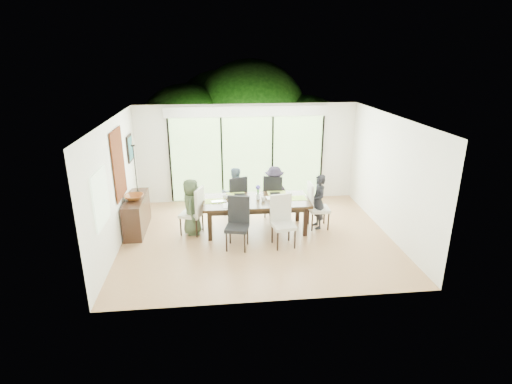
{
  "coord_description": "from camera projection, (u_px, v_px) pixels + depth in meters",
  "views": [
    {
      "loc": [
        -0.92,
        -8.2,
        3.98
      ],
      "look_at": [
        0.0,
        0.25,
        1.0
      ],
      "focal_mm": 28.0,
      "sensor_mm": 36.0,
      "label": 1
    }
  ],
  "objects": [
    {
      "name": "sideboard",
      "position": [
        137.0,
        214.0,
        9.33
      ],
      "size": [
        0.41,
        1.45,
        0.81
      ],
      "primitive_type": "cube",
      "color": "black",
      "rests_on": "floor"
    },
    {
      "name": "glass_doors",
      "position": [
        247.0,
        159.0,
        11.02
      ],
      "size": [
        4.2,
        0.02,
        2.3
      ],
      "primitive_type": "cube",
      "color": "#598C3F",
      "rests_on": "wall_back"
    },
    {
      "name": "foliage_far",
      "position": [
        221.0,
        121.0,
        14.6
      ],
      "size": [
        3.6,
        3.6,
        3.6
      ],
      "primitive_type": "sphere",
      "color": "#14380F",
      "rests_on": "ground"
    },
    {
      "name": "placemat_left",
      "position": [
        215.0,
        201.0,
        9.11
      ],
      "size": [
        0.45,
        0.33,
        0.01
      ],
      "primitive_type": "cube",
      "color": "#9CBA42",
      "rests_on": "table_top"
    },
    {
      "name": "wall_front",
      "position": [
        275.0,
        228.0,
        6.3
      ],
      "size": [
        6.0,
        0.02,
        2.7
      ],
      "primitive_type": "cube",
      "color": "silver",
      "rests_on": "floor"
    },
    {
      "name": "chair_far_right",
      "position": [
        274.0,
        195.0,
        10.13
      ],
      "size": [
        0.59,
        0.59,
        1.12
      ],
      "primitive_type": null,
      "rotation": [
        0.0,
        0.0,
        2.83
      ],
      "color": "black",
      "rests_on": "floor"
    },
    {
      "name": "ceiling",
      "position": [
        257.0,
        118.0,
        8.21
      ],
      "size": [
        6.0,
        5.0,
        0.01
      ],
      "primitive_type": "cube",
      "color": "white",
      "rests_on": "wall_back"
    },
    {
      "name": "platter_snacks",
      "position": [
        233.0,
        204.0,
        8.86
      ],
      "size": [
        0.2,
        0.2,
        0.01
      ],
      "primitive_type": "cube",
      "color": "orange",
      "rests_on": "table_top"
    },
    {
      "name": "mullion_a",
      "position": [
        170.0,
        161.0,
        10.8
      ],
      "size": [
        0.05,
        0.04,
        2.3
      ],
      "primitive_type": "cube",
      "color": "black",
      "rests_on": "wall_back"
    },
    {
      "name": "candle",
      "position": [
        133.0,
        143.0,
        9.13
      ],
      "size": [
        0.03,
        0.03,
        0.09
      ],
      "primitive_type": "cylinder",
      "color": "silver",
      "rests_on": "sideboard"
    },
    {
      "name": "cup_a",
      "position": [
        225.0,
        197.0,
        9.26
      ],
      "size": [
        0.14,
        0.14,
        0.1
      ],
      "primitive_type": "imported",
      "rotation": [
        0.0,
        0.0,
        0.1
      ],
      "color": "white",
      "rests_on": "table_top"
    },
    {
      "name": "table_leg_br",
      "position": [
        298.0,
        208.0,
        9.86
      ],
      "size": [
        0.09,
        0.09,
        0.7
      ],
      "primitive_type": "cube",
      "color": "black",
      "rests_on": "floor"
    },
    {
      "name": "wall_back",
      "position": [
        247.0,
        153.0,
        11.01
      ],
      "size": [
        6.0,
        0.02,
        2.7
      ],
      "primitive_type": "cube",
      "color": "white",
      "rests_on": "floor"
    },
    {
      "name": "chair_near_right",
      "position": [
        284.0,
        222.0,
        8.51
      ],
      "size": [
        0.53,
        0.53,
        1.12
      ],
      "primitive_type": null,
      "rotation": [
        0.0,
        0.0,
        0.15
      ],
      "color": "beige",
      "rests_on": "floor"
    },
    {
      "name": "candlestick_pan",
      "position": [
        133.0,
        146.0,
        9.14
      ],
      "size": [
        0.09,
        0.09,
        0.03
      ],
      "primitive_type": "cylinder",
      "color": "black",
      "rests_on": "sideboard"
    },
    {
      "name": "person_right_end",
      "position": [
        318.0,
        202.0,
        9.4
      ],
      "size": [
        0.43,
        0.64,
        1.31
      ],
      "primitive_type": "imported",
      "rotation": [
        0.0,
        0.0,
        -1.49
      ],
      "color": "black",
      "rests_on": "floor"
    },
    {
      "name": "mullion_b",
      "position": [
        222.0,
        160.0,
        10.94
      ],
      "size": [
        0.05,
        0.04,
        2.3
      ],
      "primitive_type": "cube",
      "color": "black",
      "rests_on": "wall_back"
    },
    {
      "name": "person_far_left",
      "position": [
        235.0,
        193.0,
        9.98
      ],
      "size": [
        0.65,
        0.46,
        1.31
      ],
      "primitive_type": "imported",
      "rotation": [
        0.0,
        0.0,
        3.26
      ],
      "color": "slate",
      "rests_on": "floor"
    },
    {
      "name": "foliage_left",
      "position": [
        187.0,
        133.0,
        13.32
      ],
      "size": [
        3.2,
        3.2,
        3.2
      ],
      "primitive_type": "sphere",
      "color": "#14380F",
      "rests_on": "ground"
    },
    {
      "name": "chair_left_end",
      "position": [
        191.0,
        211.0,
        9.12
      ],
      "size": [
        0.6,
        0.6,
        1.12
      ],
      "primitive_type": null,
      "rotation": [
        0.0,
        0.0,
        -1.91
      ],
      "color": "silver",
      "rests_on": "floor"
    },
    {
      "name": "platter_base",
      "position": [
        233.0,
        205.0,
        8.87
      ],
      "size": [
        0.26,
        0.26,
        0.02
      ],
      "primitive_type": "cube",
      "color": "white",
      "rests_on": "table_top"
    },
    {
      "name": "placemat_far_r",
      "position": [
        277.0,
        193.0,
        9.64
      ],
      "size": [
        0.45,
        0.33,
        0.01
      ],
      "primitive_type": "cube",
      "color": "#A3B942",
      "rests_on": "table_top"
    },
    {
      "name": "table_leg_fr",
      "position": [
        305.0,
        222.0,
        9.05
      ],
      "size": [
        0.09,
        0.09,
        0.7
      ],
      "primitive_type": "cube",
      "color": "black",
      "rests_on": "floor"
    },
    {
      "name": "candlestick_shaft",
      "position": [
        135.0,
        169.0,
        9.33
      ],
      "size": [
        0.02,
        0.02,
        1.13
      ],
      "primitive_type": "cylinder",
      "color": "black",
      "rests_on": "sideboard"
    },
    {
      "name": "blinds_header",
      "position": [
        247.0,
        111.0,
        10.58
      ],
      "size": [
        4.4,
        0.06,
        0.28
      ],
      "primitive_type": "cube",
      "color": "white",
      "rests_on": "wall_back"
    },
    {
      "name": "hyacinth_blooms",
      "position": [
        258.0,
        187.0,
        9.17
      ],
      "size": [
        0.11,
        0.11,
        0.11
      ],
      "primitive_type": "sphere",
      "color": "#5245AC",
      "rests_on": "table_top"
    },
    {
      "name": "person_left_end",
      "position": [
        192.0,
        207.0,
        9.09
      ],
      "size": [
        0.46,
        0.66,
        1.31
      ],
      "primitive_type": "imported",
      "rotation": [
        0.0,
        0.0,
        1.45
      ],
      "color": "#3E4E34",
      "rests_on": "floor"
    },
    {
      "name": "placemat_far_l",
      "position": [
        236.0,
        195.0,
        9.54
      ],
      "size": [
        0.45,
        0.33,
        0.01
      ],
      "primitive_type": "cube",
      "color": "#A8C345",
      "rests_on": "table_top"
    },
    {
      "name": "foliage_right",
      "position": [
        305.0,
        137.0,
        13.6
      ],
      "size": [
        2.8,
        2.8,
        2.8
      ],
      "primitive_type": "sphere",
      "color": "#14380F",
      "rests_on": "ground"
    },
    {
      "name": "book",
      "position": [
        267.0,
        198.0,
        9.28
      ],
      "size": [
        0.18,
        0.24,
        0.02
      ],
      "primitive_type": "imported",
      "rotation": [
        0.0,
        0.0,
        0.04
      ],
      "color": "white",
      "rests_on": "table_top"
    },
    {
      "name": "art_frame",
      "position": [
        130.0,
        148.0,
        9.81
      ],
      "size": [
        0.03,
        0.55,
        0.65
      ],
      "primitive_type": "cube",
      "color": "black",
      "rests_on": "wall_left"
    },
    {
      "name": "table_leg_bl",
      "position": [
        210.0,
        211.0,
        9.64
      ],
      "size": [
        0.09,
        0.09,
        0.7
      ],
      "primitive_type": "cube",
      "color": "black",
      "rests_on": "floor"
    },
    {
      "name": "mullion_d",
      "position": [
        322.0,
        157.0,
        11.23
      ],
      "size": [
        0.05,
        0.04,
        2.3
      ],
      "primitive_type": "cube",
      "color": "black",
      "rests_on": "wall_back"
    },
    {
      "name": "wall_right",
      "position": [
        390.0,
        176.0,
        8.96
      ],
      "size": [
        0.02,
        5.0,
        2.7
      ],
      "primitive_type": "cube",
      "color": "silver",
      "rests_on": "floor"
    },
    {
      "name": "candlestick_base",
      "position": [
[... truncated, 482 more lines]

